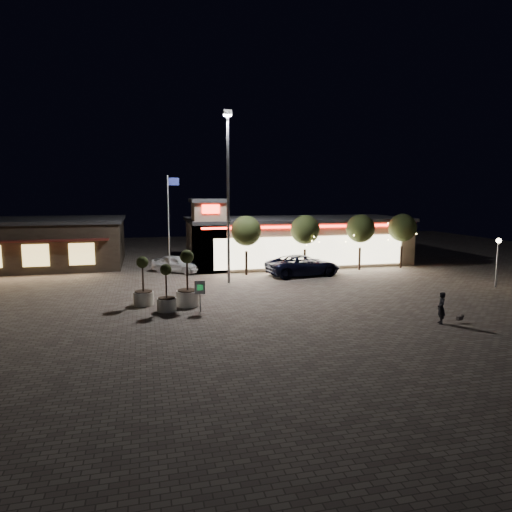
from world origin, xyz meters
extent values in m
plane|color=#70655A|center=(0.00, 0.00, 0.00)|extent=(90.00, 90.00, 0.00)
cube|color=gray|center=(10.00, 16.00, 2.00)|extent=(20.00, 8.00, 4.00)
cube|color=#262628|center=(10.00, 16.00, 4.15)|extent=(20.40, 8.40, 0.30)
cube|color=#FFEEBF|center=(10.00, 11.95, 1.60)|extent=(17.00, 0.12, 2.60)
cube|color=#FF2114|center=(10.00, 11.92, 3.75)|extent=(19.00, 0.10, 0.18)
cube|color=gray|center=(1.30, 13.30, 2.90)|extent=(2.60, 2.60, 5.80)
cube|color=#262628|center=(1.30, 13.30, 5.95)|extent=(3.00, 3.00, 0.30)
cube|color=#FF2114|center=(1.30, 11.95, 5.30)|extent=(1.40, 0.10, 0.70)
cube|color=#382D23|center=(-14.00, 20.00, 2.00)|extent=(16.00, 10.00, 4.00)
cube|color=#262628|center=(-14.00, 20.00, 4.15)|extent=(16.40, 10.40, 0.30)
cube|color=#591E19|center=(-14.00, 14.60, 2.80)|extent=(14.40, 0.80, 0.15)
cube|color=#E9C469|center=(-12.50, 14.95, 1.60)|extent=(2.00, 0.12, 1.80)
cube|color=#E9C469|center=(-9.00, 14.95, 1.60)|extent=(2.00, 0.12, 1.80)
cylinder|color=gray|center=(2.00, 8.00, 6.00)|extent=(0.20, 0.20, 12.00)
cube|color=gray|center=(2.00, 8.00, 12.20)|extent=(0.60, 0.40, 0.35)
cube|color=white|center=(2.00, 8.00, 12.00)|extent=(0.45, 0.30, 0.08)
cylinder|color=white|center=(-2.00, 13.00, 4.00)|extent=(0.10, 0.10, 8.00)
cube|color=navy|center=(-1.55, 13.00, 7.50)|extent=(0.90, 0.04, 0.60)
cylinder|color=gray|center=(20.00, 2.00, 1.60)|extent=(0.12, 0.12, 3.20)
sphere|color=#FFE5B2|center=(20.00, 2.00, 3.30)|extent=(0.36, 0.36, 0.36)
cylinder|color=#332319|center=(4.00, 11.00, 0.96)|extent=(0.20, 0.20, 1.92)
sphere|color=#2D3819|center=(4.00, 11.00, 3.58)|extent=(2.42, 2.42, 2.42)
cylinder|color=#332319|center=(9.00, 11.00, 0.96)|extent=(0.20, 0.20, 1.92)
sphere|color=#2D3819|center=(9.00, 11.00, 3.58)|extent=(2.42, 2.42, 2.42)
cylinder|color=#332319|center=(14.00, 11.00, 0.96)|extent=(0.20, 0.20, 1.92)
sphere|color=#2D3819|center=(14.00, 11.00, 3.58)|extent=(2.42, 2.42, 2.42)
cylinder|color=#332319|center=(18.00, 11.00, 0.96)|extent=(0.20, 0.20, 1.92)
sphere|color=#2D3819|center=(18.00, 11.00, 3.58)|extent=(2.42, 2.42, 2.42)
imported|color=black|center=(8.37, 9.60, 0.84)|extent=(6.32, 3.50, 1.67)
imported|color=white|center=(-1.39, 13.43, 0.73)|extent=(4.50, 3.95, 1.47)
imported|color=black|center=(10.56, -4.95, 0.81)|extent=(0.56, 0.69, 1.63)
cube|color=#59514C|center=(11.60, -5.06, 0.24)|extent=(0.42, 0.27, 0.20)
sphere|color=#59514C|center=(11.81, -4.98, 0.33)|extent=(0.18, 0.18, 0.18)
cylinder|color=silver|center=(-4.12, 2.65, 0.40)|extent=(1.19, 1.19, 0.79)
cylinder|color=black|center=(-4.12, 2.65, 0.81)|extent=(1.03, 1.03, 0.06)
cylinder|color=#332319|center=(-4.12, 2.65, 1.73)|extent=(0.10, 0.10, 1.78)
sphere|color=#2D3819|center=(-4.12, 2.65, 2.57)|extent=(0.69, 0.69, 0.69)
cylinder|color=silver|center=(-2.86, 0.93, 0.36)|extent=(1.09, 1.09, 0.73)
cylinder|color=black|center=(-2.86, 0.93, 0.75)|extent=(0.95, 0.95, 0.05)
cylinder|color=#332319|center=(-2.86, 0.93, 1.59)|extent=(0.09, 0.09, 1.64)
sphere|color=#2D3819|center=(-2.86, 0.93, 2.37)|extent=(0.64, 0.64, 0.64)
cylinder|color=silver|center=(-1.60, 1.86, 0.45)|extent=(1.35, 1.35, 0.90)
cylinder|color=black|center=(-1.60, 1.86, 0.92)|extent=(1.17, 1.17, 0.07)
cylinder|color=#332319|center=(-1.60, 1.86, 1.97)|extent=(0.11, 0.11, 2.03)
sphere|color=#2D3819|center=(-1.60, 1.86, 2.93)|extent=(0.79, 0.79, 0.79)
cylinder|color=gray|center=(-1.06, 0.26, 0.54)|extent=(0.07, 0.07, 1.08)
cube|color=white|center=(-1.06, 0.26, 1.40)|extent=(0.59, 0.17, 0.77)
cube|color=green|center=(-1.06, 0.22, 1.40)|extent=(0.31, 0.08, 0.32)
camera|label=1|loc=(-3.98, -24.57, 6.62)|focal=32.00mm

